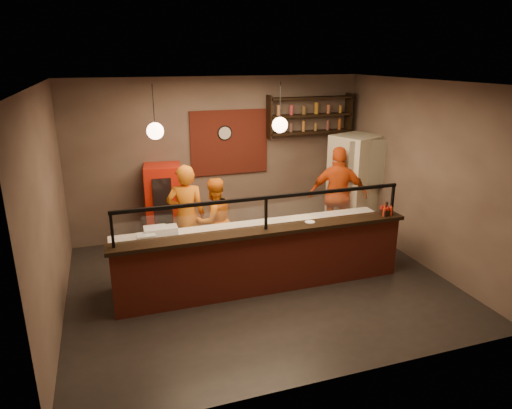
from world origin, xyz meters
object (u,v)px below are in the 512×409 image
object	(u,v)px
cook_right	(338,195)
condiment_caddy	(386,212)
cook_left	(186,216)
red_cooler	(165,205)
pepper_mill	(386,208)
cook_mid	(214,221)
fridge	(355,185)
wall_clock	(225,133)
pizza_dough	(304,219)

from	to	relation	value
cook_right	condiment_caddy	xyz separation A→B (m)	(0.05, -1.54, 0.15)
cook_left	red_cooler	size ratio (longest dim) A/B	1.13
cook_right	pepper_mill	world-z (taller)	cook_right
cook_mid	fridge	bearing A→B (deg)	174.32
cook_mid	cook_right	bearing A→B (deg)	168.99
wall_clock	pepper_mill	size ratio (longest dim) A/B	1.39
cook_left	fridge	world-z (taller)	fridge
cook_left	pizza_dough	world-z (taller)	cook_left
pizza_dough	pepper_mill	world-z (taller)	pepper_mill
condiment_caddy	cook_mid	bearing A→B (deg)	151.79
fridge	red_cooler	world-z (taller)	fridge
wall_clock	cook_right	world-z (taller)	wall_clock
cook_mid	condiment_caddy	xyz separation A→B (m)	(2.59, -1.39, 0.33)
cook_left	pizza_dough	size ratio (longest dim) A/B	3.71
cook_left	condiment_caddy	distance (m)	3.40
condiment_caddy	cook_right	bearing A→B (deg)	91.94
cook_mid	red_cooler	size ratio (longest dim) A/B	0.97
cook_left	fridge	xyz separation A→B (m)	(3.57, 0.43, 0.12)
cook_right	red_cooler	world-z (taller)	cook_right
wall_clock	condiment_caddy	xyz separation A→B (m)	(2.00, -2.78, -0.99)
cook_right	fridge	xyz separation A→B (m)	(0.55, 0.32, 0.07)
wall_clock	cook_left	world-z (taller)	wall_clock
cook_left	cook_mid	world-z (taller)	cook_left
red_cooler	condiment_caddy	xyz separation A→B (m)	(3.31, -2.47, 0.31)
fridge	condiment_caddy	bearing A→B (deg)	-126.19
cook_mid	cook_right	world-z (taller)	cook_right
cook_mid	fridge	size ratio (longest dim) A/B	0.75
wall_clock	red_cooler	bearing A→B (deg)	-166.71
wall_clock	cook_right	distance (m)	2.58
cook_left	wall_clock	bearing A→B (deg)	-118.16
wall_clock	pepper_mill	world-z (taller)	wall_clock
pizza_dough	fridge	bearing A→B (deg)	36.28
cook_left	condiment_caddy	bearing A→B (deg)	165.19
cook_right	red_cooler	distance (m)	3.40
red_cooler	pepper_mill	distance (m)	4.15
wall_clock	cook_mid	world-z (taller)	wall_clock
cook_mid	pepper_mill	distance (m)	2.97
cook_mid	red_cooler	world-z (taller)	red_cooler
cook_mid	condiment_caddy	world-z (taller)	cook_mid
cook_right	pizza_dough	bearing A→B (deg)	62.77
cook_right	red_cooler	bearing A→B (deg)	8.02
red_cooler	condiment_caddy	distance (m)	4.15
cook_left	cook_right	world-z (taller)	cook_right
cook_right	condiment_caddy	bearing A→B (deg)	115.91
wall_clock	red_cooler	xyz separation A→B (m)	(-1.31, -0.31, -1.30)
cook_right	pepper_mill	bearing A→B (deg)	116.48
cook_left	condiment_caddy	size ratio (longest dim) A/B	10.29
cook_right	pepper_mill	xyz separation A→B (m)	(0.07, -1.52, 0.21)
fridge	cook_right	bearing A→B (deg)	-170.76
pizza_dough	red_cooler	bearing A→B (deg)	138.87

